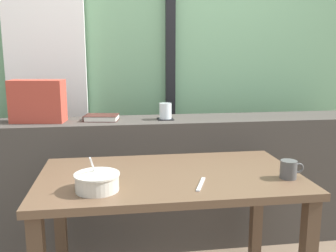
# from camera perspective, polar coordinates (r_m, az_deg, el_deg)

# --- Properties ---
(outdoor_backdrop) EXTENTS (4.80, 0.08, 2.80)m
(outdoor_backdrop) POSITION_cam_1_polar(r_m,az_deg,el_deg) (2.91, -2.38, 13.68)
(outdoor_backdrop) COLOR #7AAD7F
(outdoor_backdrop) RESTS_ON ground
(curtain_left_panel) EXTENTS (0.56, 0.06, 2.50)m
(curtain_left_panel) POSITION_cam_1_polar(r_m,az_deg,el_deg) (2.83, -18.28, 10.18)
(curtain_left_panel) COLOR white
(curtain_left_panel) RESTS_ON ground
(window_divider_post) EXTENTS (0.07, 0.05, 2.60)m
(window_divider_post) POSITION_cam_1_polar(r_m,az_deg,el_deg) (2.85, 0.38, 11.73)
(window_divider_post) COLOR black
(window_divider_post) RESTS_ON ground
(dark_console_ledge) EXTENTS (2.80, 0.36, 0.85)m
(dark_console_ledge) POSITION_cam_1_polar(r_m,az_deg,el_deg) (2.51, -0.92, -8.51)
(dark_console_ledge) COLOR #423D38
(dark_console_ledge) RESTS_ON ground
(breakfast_table) EXTENTS (1.24, 0.70, 0.70)m
(breakfast_table) POSITION_cam_1_polar(r_m,az_deg,el_deg) (1.83, 0.28, -10.39)
(breakfast_table) COLOR brown
(breakfast_table) RESTS_ON ground
(coaster_square) EXTENTS (0.10, 0.10, 0.00)m
(coaster_square) POSITION_cam_1_polar(r_m,az_deg,el_deg) (2.39, -0.40, 1.09)
(coaster_square) COLOR black
(coaster_square) RESTS_ON dark_console_ledge
(juice_glass) EXTENTS (0.08, 0.08, 0.10)m
(juice_glass) POSITION_cam_1_polar(r_m,az_deg,el_deg) (2.38, -0.40, 2.20)
(juice_glass) COLOR white
(juice_glass) RESTS_ON coaster_square
(closed_book) EXTENTS (0.23, 0.18, 0.04)m
(closed_book) POSITION_cam_1_polar(r_m,az_deg,el_deg) (2.39, -10.20, 1.28)
(closed_book) COLOR #47231E
(closed_book) RESTS_ON dark_console_ledge
(throw_pillow) EXTENTS (0.34, 0.18, 0.26)m
(throw_pillow) POSITION_cam_1_polar(r_m,az_deg,el_deg) (2.41, -19.38, 3.62)
(throw_pillow) COLOR #B74233
(throw_pillow) RESTS_ON dark_console_ledge
(soup_bowl) EXTENTS (0.19, 0.19, 0.15)m
(soup_bowl) POSITION_cam_1_polar(r_m,az_deg,el_deg) (1.60, -10.84, -8.45)
(soup_bowl) COLOR beige
(soup_bowl) RESTS_ON breakfast_table
(fork_utensil) EXTENTS (0.08, 0.16, 0.01)m
(fork_utensil) POSITION_cam_1_polar(r_m,az_deg,el_deg) (1.66, 5.08, -8.90)
(fork_utensil) COLOR silver
(fork_utensil) RESTS_ON breakfast_table
(ceramic_mug) EXTENTS (0.11, 0.08, 0.08)m
(ceramic_mug) POSITION_cam_1_polar(r_m,az_deg,el_deg) (1.81, 18.09, -6.36)
(ceramic_mug) COLOR #4C4C4C
(ceramic_mug) RESTS_ON breakfast_table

